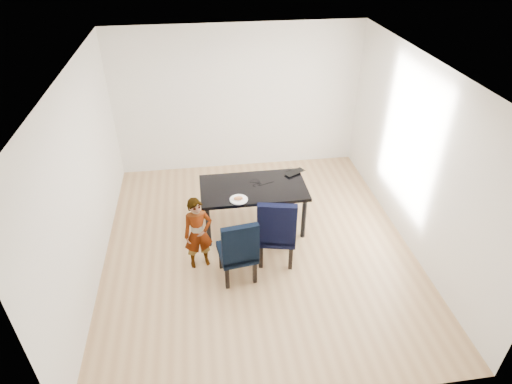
{
  "coord_description": "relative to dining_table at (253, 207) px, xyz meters",
  "views": [
    {
      "loc": [
        -0.72,
        -4.88,
        4.25
      ],
      "look_at": [
        0.0,
        0.2,
        0.85
      ],
      "focal_mm": 30.0,
      "sensor_mm": 36.0,
      "label": 1
    }
  ],
  "objects": [
    {
      "name": "dining_table",
      "position": [
        0.0,
        0.0,
        0.0
      ],
      "size": [
        1.6,
        0.9,
        0.75
      ],
      "primitive_type": "cube",
      "color": "black",
      "rests_on": "floor"
    },
    {
      "name": "cable_tangle",
      "position": [
        0.07,
        0.04,
        0.38
      ],
      "size": [
        0.16,
        0.16,
        0.01
      ],
      "primitive_type": "torus",
      "rotation": [
        0.0,
        0.0,
        0.35
      ],
      "color": "black",
      "rests_on": "dining_table"
    },
    {
      "name": "ceiling",
      "position": [
        0.0,
        -0.5,
        2.33
      ],
      "size": [
        4.5,
        5.0,
        0.01
      ],
      "primitive_type": "cube",
      "color": "white",
      "rests_on": "wall_back"
    },
    {
      "name": "wall_front",
      "position": [
        0.0,
        -3.0,
        0.98
      ],
      "size": [
        4.5,
        0.01,
        2.7
      ],
      "primitive_type": "cube",
      "color": "white",
      "rests_on": "ground"
    },
    {
      "name": "wall_back",
      "position": [
        0.0,
        2.0,
        0.98
      ],
      "size": [
        4.5,
        0.01,
        2.7
      ],
      "primitive_type": "cube",
      "color": "white",
      "rests_on": "ground"
    },
    {
      "name": "floor",
      "position": [
        0.0,
        -0.5,
        -0.38
      ],
      "size": [
        4.5,
        5.0,
        0.01
      ],
      "primitive_type": "cube",
      "color": "tan",
      "rests_on": "ground"
    },
    {
      "name": "sandwich",
      "position": [
        -0.26,
        -0.34,
        0.42
      ],
      "size": [
        0.15,
        0.1,
        0.05
      ],
      "primitive_type": "ellipsoid",
      "rotation": [
        0.0,
        0.0,
        -0.27
      ],
      "color": "#C97A47",
      "rests_on": "plate"
    },
    {
      "name": "chair_left",
      "position": [
        -0.36,
        -1.06,
        0.12
      ],
      "size": [
        0.54,
        0.56,
        1.0
      ],
      "primitive_type": "cube",
      "rotation": [
        0.0,
        0.0,
        0.14
      ],
      "color": "black",
      "rests_on": "floor"
    },
    {
      "name": "laptop",
      "position": [
        0.68,
        0.34,
        0.39
      ],
      "size": [
        0.41,
        0.36,
        0.03
      ],
      "primitive_type": "imported",
      "rotation": [
        0.0,
        0.0,
        3.65
      ],
      "color": "black",
      "rests_on": "dining_table"
    },
    {
      "name": "chair_right",
      "position": [
        0.23,
        -0.78,
        0.17
      ],
      "size": [
        0.63,
        0.64,
        1.09
      ],
      "primitive_type": "cube",
      "rotation": [
        0.0,
        0.0,
        -0.21
      ],
      "color": "black",
      "rests_on": "floor"
    },
    {
      "name": "wall_right",
      "position": [
        2.25,
        -0.5,
        0.98
      ],
      "size": [
        0.01,
        5.0,
        2.7
      ],
      "primitive_type": "cube",
      "color": "white",
      "rests_on": "ground"
    },
    {
      "name": "child",
      "position": [
        -0.87,
        -0.76,
        0.18
      ],
      "size": [
        0.45,
        0.34,
        1.11
      ],
      "primitive_type": "imported",
      "rotation": [
        0.0,
        0.0,
        0.2
      ],
      "color": "orange",
      "rests_on": "floor"
    },
    {
      "name": "wall_left",
      "position": [
        -2.25,
        -0.5,
        0.98
      ],
      "size": [
        0.01,
        5.0,
        2.7
      ],
      "primitive_type": "cube",
      "color": "white",
      "rests_on": "ground"
    },
    {
      "name": "plate",
      "position": [
        -0.25,
        -0.32,
        0.38
      ],
      "size": [
        0.35,
        0.35,
        0.01
      ],
      "primitive_type": "cylinder",
      "rotation": [
        0.0,
        0.0,
        0.41
      ],
      "color": "white",
      "rests_on": "dining_table"
    }
  ]
}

